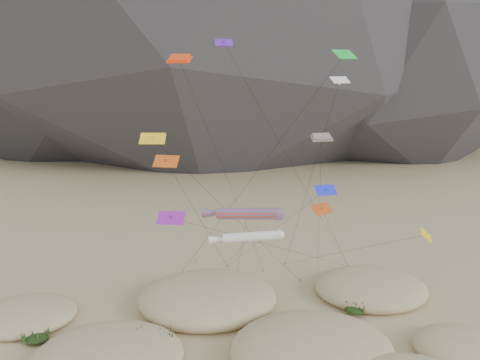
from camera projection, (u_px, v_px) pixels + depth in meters
dunes at (244, 350)px, 41.93m from camera, size 51.34×37.31×3.79m
dune_grass at (258, 360)px, 40.29m from camera, size 44.87×28.94×1.46m
kite_stakes at (254, 270)px, 59.54m from camera, size 22.52×7.19×0.30m
rainbow_tube_kite at (245, 214)px, 46.13m from camera, size 8.02×13.26×12.26m
white_tube_kite at (248, 237)px, 41.04m from camera, size 6.66×19.75×11.57m
orange_parafoil at (181, 62)px, 46.68m from camera, size 11.23×9.73×26.67m
multi_parafoil at (322, 140)px, 45.14m from camera, size 4.70×12.36×19.22m
delta_kites at (268, 157)px, 43.59m from camera, size 26.89×18.66×27.84m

